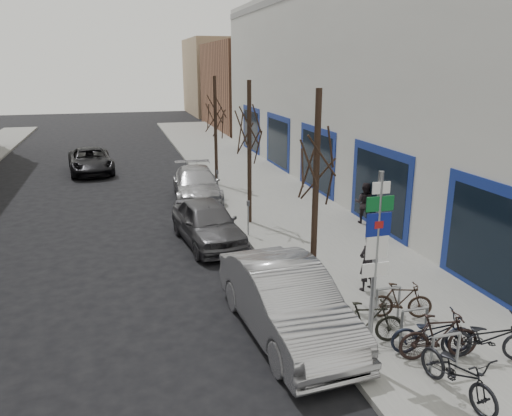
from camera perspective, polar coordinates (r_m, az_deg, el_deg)
ground at (r=10.14m, az=-0.33°, el=-20.52°), size 120.00×120.00×0.00m
sidewalk_east at (r=19.95m, az=4.55°, el=-1.33°), size 5.00×70.00×0.15m
commercial_building at (r=30.59m, az=23.73°, el=12.87°), size 20.00×32.00×10.00m
brick_building_far at (r=50.22m, az=1.97°, el=13.81°), size 12.00×14.00×8.00m
tan_building_far at (r=64.78m, az=-1.72°, el=14.78°), size 13.00×12.00×9.00m
highway_sign_pole at (r=9.74m, az=13.49°, el=-5.98°), size 0.55×0.10×4.20m
bike_rack at (r=11.65m, az=17.61°, el=-12.26°), size 0.66×2.26×0.83m
tree_near at (r=12.45m, az=7.00°, el=7.02°), size 1.80×1.80×5.50m
tree_mid at (r=18.56m, az=-0.77°, el=10.13°), size 1.80×1.80×5.50m
tree_far at (r=24.88m, az=-4.71°, el=11.61°), size 1.80×1.80×5.50m
meter_front at (r=12.74m, az=5.49°, el=-7.70°), size 0.10×0.08×1.27m
meter_mid at (r=17.66m, az=-0.90°, el=-0.76°), size 0.10×0.08×1.27m
meter_back at (r=22.84m, az=-4.42°, el=3.11°), size 0.10×0.08×1.27m
bike_near_left at (r=10.22m, az=22.15°, el=-16.66°), size 0.82×1.93×1.14m
bike_near_right at (r=11.23m, az=20.21°, el=-13.57°), size 1.79×0.78×1.05m
bike_mid_curb at (r=11.39m, az=19.51°, el=-12.99°), size 1.83×0.91×1.07m
bike_mid_inner at (r=11.39m, az=12.58°, el=-12.58°), size 1.72×0.81×1.01m
bike_far_curb at (r=11.59m, az=25.02°, el=-12.91°), size 1.94×1.19×1.14m
bike_far_inner at (r=12.63m, az=16.24°, el=-10.08°), size 1.58×0.89×0.92m
parked_car_front at (r=11.60m, az=3.51°, el=-10.59°), size 2.16×5.21×1.68m
parked_car_mid at (r=17.39m, az=-5.57°, el=-1.66°), size 2.30×4.62×1.51m
parked_car_back at (r=23.11m, az=-6.80°, el=2.72°), size 2.39×5.15×1.46m
lane_car at (r=30.32m, az=-18.39°, el=5.16°), size 2.83×5.25×1.40m
pedestrian_near at (r=13.75m, az=12.65°, el=-6.03°), size 0.68×0.55×1.61m
pedestrian_far at (r=19.49m, az=12.29°, el=0.61°), size 0.71×0.69×1.61m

